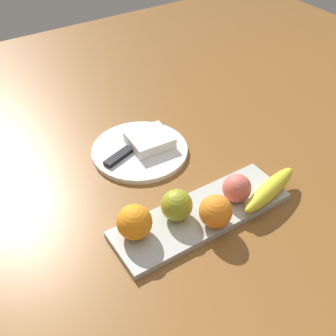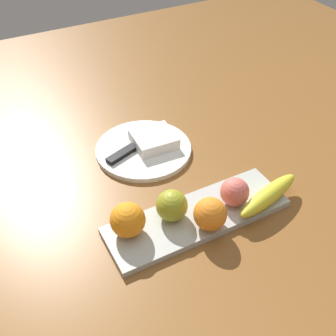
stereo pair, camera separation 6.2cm
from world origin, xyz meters
name	(u,v)px [view 1 (the left image)]	position (x,y,z in m)	size (l,w,h in m)	color
ground_plane	(214,213)	(0.00, 0.00, 0.00)	(2.40, 2.40, 0.00)	brown
fruit_tray	(202,215)	(-0.03, 0.01, 0.01)	(0.42, 0.13, 0.02)	#B7BCB7
apple	(177,205)	(-0.09, 0.03, 0.05)	(0.07, 0.07, 0.07)	#959A24
banana	(270,189)	(0.13, -0.03, 0.04)	(0.19, 0.04, 0.04)	yellow
orange_near_apple	(134,222)	(-0.19, 0.03, 0.05)	(0.08, 0.08, 0.08)	orange
orange_near_banana	(216,211)	(-0.03, -0.03, 0.05)	(0.07, 0.07, 0.07)	orange
peach	(237,188)	(0.06, 0.00, 0.05)	(0.07, 0.07, 0.07)	#DD675C
dinner_plate	(140,151)	(-0.03, 0.29, 0.01)	(0.26, 0.26, 0.01)	white
folded_napkin	(150,140)	(0.00, 0.29, 0.03)	(0.11, 0.10, 0.03)	white
knife	(123,154)	(-0.08, 0.28, 0.02)	(0.18, 0.08, 0.01)	silver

